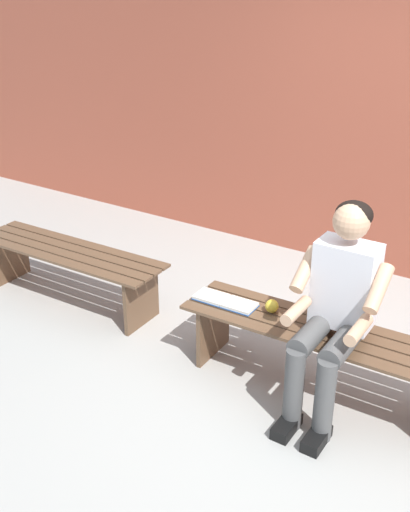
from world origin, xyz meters
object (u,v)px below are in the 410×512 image
Objects in this scene: bench_near at (320,344)px; apple at (272,306)px; person_seated at (336,305)px; book_open at (225,301)px; bench_far at (69,262)px.

apple is at bearing -2.99° from bench_near.
person_seated reaches higher than bench_near.
bench_near is at bearing 177.01° from apple.
person_seated is 0.78m from book_open.
bench_far is (2.06, 0.00, -0.00)m from bench_near.
bench_near is 2.06m from bench_far.
book_open is at bearing 3.36° from bench_near.
book_open is (0.30, 0.06, -0.03)m from apple.
bench_near is 0.37m from person_seated.
person_seated is at bearing 165.22° from apple.
person_seated reaches higher than apple.
bench_far is at bearing 0.00° from bench_near.
bench_near is 20.53× the size of apple.
person_seated is (-0.10, 0.10, 0.34)m from bench_near.
apple is (0.44, -0.12, -0.20)m from person_seated.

